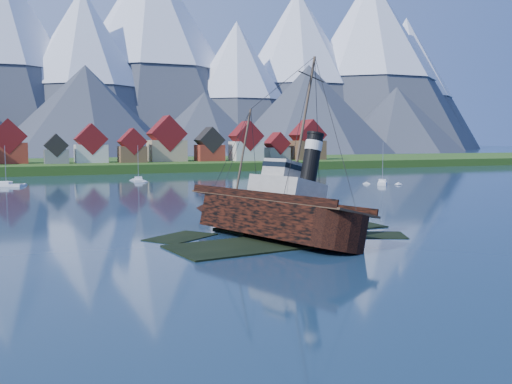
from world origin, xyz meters
name	(u,v)px	position (x,y,z in m)	size (l,w,h in m)	color
ground	(272,241)	(0.00, 0.00, 0.00)	(1400.00, 1400.00, 0.00)	#193047
shoal	(278,240)	(1.78, 2.15, -0.35)	(31.71, 21.24, 1.14)	black
shore_bank	(92,169)	(0.00, 170.00, 0.00)	(600.00, 80.00, 3.20)	#1F4313
seawall	(106,174)	(0.00, 132.00, 0.00)	(600.00, 2.50, 2.00)	#3F3D38
mountains	(46,50)	(-0.79, 481.26, 89.34)	(965.00, 340.00, 205.00)	#2D333D
tugboat_wreck	(265,213)	(0.35, 2.81, 2.84)	(6.61, 28.48, 22.57)	black
sailboat_c	(6,186)	(-29.11, 91.84, 0.23)	(7.95, 5.75, 10.34)	silver
sailboat_d	(382,183)	(58.52, 62.02, 0.25)	(6.59, 7.69, 11.12)	silver
sailboat_e	(138,180)	(3.75, 96.69, 0.22)	(3.55, 9.01, 10.18)	silver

